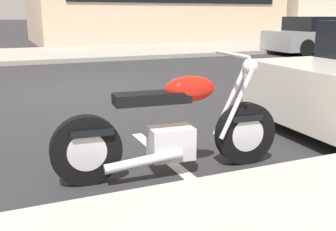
% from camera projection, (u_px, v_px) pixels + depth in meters
% --- Properties ---
extents(ground_plane, '(260.00, 260.00, 0.00)m').
position_uv_depth(ground_plane, '(85.00, 91.00, 7.70)').
color(ground_plane, '#28282B').
extents(sidewalk_far_curb, '(120.00, 5.00, 0.14)m').
position_uv_depth(sidewalk_far_curb, '(306.00, 45.00, 18.78)').
color(sidewalk_far_curb, gray).
rests_on(sidewalk_far_curb, ground).
extents(parking_stall_stripe, '(0.12, 2.20, 0.01)m').
position_uv_depth(parking_stall_stripe, '(172.00, 163.00, 3.95)').
color(parking_stall_stripe, silver).
rests_on(parking_stall_stripe, ground).
extents(parked_motorcycle, '(2.17, 0.62, 1.11)m').
position_uv_depth(parked_motorcycle, '(174.00, 129.00, 3.63)').
color(parked_motorcycle, black).
rests_on(parked_motorcycle, ground).
extents(car_opposite_curb, '(4.37, 2.11, 1.38)m').
position_uv_depth(car_opposite_curb, '(322.00, 36.00, 15.09)').
color(car_opposite_curb, gray).
rests_on(car_opposite_curb, ground).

